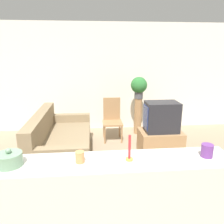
{
  "coord_description": "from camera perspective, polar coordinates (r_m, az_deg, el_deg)",
  "views": [
    {
      "loc": [
        0.14,
        -2.18,
        1.99
      ],
      "look_at": [
        0.52,
        1.93,
        0.85
      ],
      "focal_mm": 35.0,
      "sensor_mm": 36.0,
      "label": 1
    }
  ],
  "objects": [
    {
      "name": "plant_stand",
      "position": [
        5.47,
        6.79,
        -1.06
      ],
      "size": [
        0.18,
        0.18,
        0.9
      ],
      "color": "#9E754C",
      "rests_on": "ground_plane"
    },
    {
      "name": "potted_plant",
      "position": [
        5.31,
        7.05,
        6.73
      ],
      "size": [
        0.39,
        0.39,
        0.52
      ],
      "color": "#4C4C51",
      "rests_on": "plant_stand"
    },
    {
      "name": "wall_back",
      "position": [
        5.65,
        -6.78,
        8.81
      ],
      "size": [
        9.0,
        0.06,
        2.7
      ],
      "color": "silver",
      "rests_on": "ground_plane"
    },
    {
      "name": "coffee_tin",
      "position": [
        2.32,
        23.58,
        -9.22
      ],
      "size": [
        0.11,
        0.11,
        0.13
      ],
      "color": "#66337F",
      "rests_on": "foreground_counter"
    },
    {
      "name": "ground_plane",
      "position": [
        2.96,
        -7.4,
        -27.03
      ],
      "size": [
        14.0,
        14.0,
        0.0
      ],
      "primitive_type": "plane",
      "color": "gray"
    },
    {
      "name": "tv_stand",
      "position": [
        4.51,
        12.43,
        -7.77
      ],
      "size": [
        0.82,
        0.57,
        0.49
      ],
      "color": "#9E754C",
      "rests_on": "ground_plane"
    },
    {
      "name": "foreground_counter",
      "position": [
        2.37,
        -8.14,
        -23.72
      ],
      "size": [
        2.96,
        0.44,
        1.01
      ],
      "color": "beige",
      "rests_on": "ground_plane"
    },
    {
      "name": "candle_jar",
      "position": [
        2.06,
        -8.38,
        -11.56
      ],
      "size": [
        0.08,
        0.08,
        0.11
      ],
      "color": "#C6844C",
      "rests_on": "foreground_counter"
    },
    {
      "name": "candlestick",
      "position": [
        2.07,
        4.57,
        -10.39
      ],
      "size": [
        0.07,
        0.07,
        0.25
      ],
      "color": "#B7933D",
      "rests_on": "foreground_counter"
    },
    {
      "name": "decorative_bowl",
      "position": [
        2.18,
        -25.23,
        -11.11
      ],
      "size": [
        0.23,
        0.23,
        0.17
      ],
      "color": "gray",
      "rests_on": "foreground_counter"
    },
    {
      "name": "wooden_chair",
      "position": [
        5.06,
        0.04,
        -1.5
      ],
      "size": [
        0.44,
        0.44,
        0.97
      ],
      "color": "#9E754C",
      "rests_on": "ground_plane"
    },
    {
      "name": "television",
      "position": [
        4.33,
        12.76,
        -1.24
      ],
      "size": [
        0.64,
        0.43,
        0.58
      ],
      "color": "#232328",
      "rests_on": "tv_stand"
    },
    {
      "name": "couch",
      "position": [
        4.3,
        -13.28,
        -8.13
      ],
      "size": [
        1.0,
        1.94,
        0.9
      ],
      "color": "#847051",
      "rests_on": "ground_plane"
    }
  ]
}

